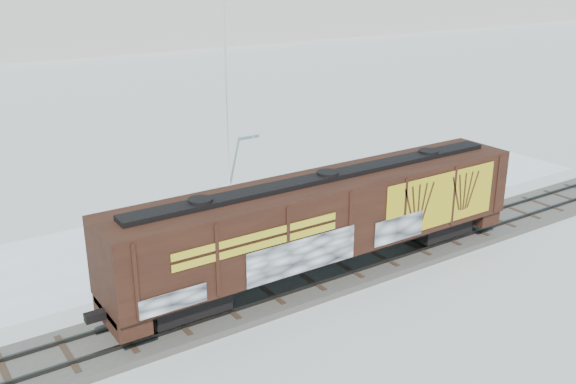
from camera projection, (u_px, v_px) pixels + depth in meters
ground at (378, 261)px, 29.23m from camera, size 500.00×500.00×0.00m
rail_track at (378, 258)px, 29.18m from camera, size 50.00×3.40×0.43m
parking_strip at (287, 211)px, 35.10m from camera, size 40.00×8.00×0.03m
hopper_railcar at (327, 217)px, 26.70m from camera, size 19.15×3.06×4.29m
flagpole at (228, 106)px, 37.03m from camera, size 2.30×0.90×13.26m
car_silver at (254, 219)px, 31.84m from camera, size 4.74×2.13×1.58m
car_white at (355, 196)px, 34.96m from camera, size 5.30×3.21×1.65m
car_dark at (326, 192)px, 36.30m from camera, size 4.53×2.90×1.22m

